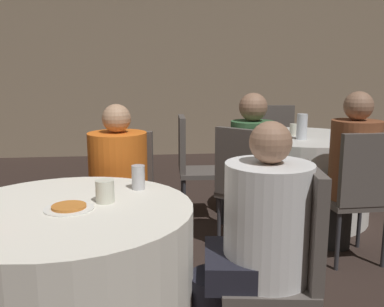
{
  "coord_description": "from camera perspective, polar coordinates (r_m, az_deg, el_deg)",
  "views": [
    {
      "loc": [
        0.4,
        -1.94,
        1.35
      ],
      "look_at": [
        0.68,
        0.54,
        0.86
      ],
      "focal_mm": 40.0,
      "sensor_mm": 36.0,
      "label": 1
    }
  ],
  "objects": [
    {
      "name": "table_far",
      "position": [
        4.07,
        14.39,
        -2.98
      ],
      "size": [
        1.2,
        1.2,
        0.76
      ],
      "color": "white",
      "rests_on": "ground_plane"
    },
    {
      "name": "wall_back",
      "position": [
        6.8,
        -9.87,
        11.45
      ],
      "size": [
        16.0,
        0.06,
        2.8
      ],
      "color": "gray",
      "rests_on": "ground_plane"
    },
    {
      "name": "chair_near_east",
      "position": [
        1.96,
        12.81,
        -12.92
      ],
      "size": [
        0.46,
        0.45,
        0.94
      ],
      "rotation": [
        0.0,
        0.0,
        1.43
      ],
      "color": "#59514C",
      "rests_on": "ground_plane"
    },
    {
      "name": "table_near",
      "position": [
        2.09,
        -15.73,
        -16.86
      ],
      "size": [
        1.1,
        1.1,
        0.76
      ],
      "color": "white",
      "rests_on": "ground_plane"
    },
    {
      "name": "cup_near",
      "position": [
        1.97,
        -11.53,
        -4.96
      ],
      "size": [
        0.08,
        0.08,
        0.1
      ],
      "color": "silver",
      "rests_on": "table_near"
    },
    {
      "name": "person_floral_shirt",
      "position": [
        3.26,
        20.17,
        -2.59
      ],
      "size": [
        0.34,
        0.51,
        1.2
      ],
      "rotation": [
        0.0,
        0.0,
        0.02
      ],
      "color": "#282828",
      "rests_on": "ground_plane"
    },
    {
      "name": "pizza_plate_near",
      "position": [
        1.93,
        -16.09,
        -6.93
      ],
      "size": [
        0.21,
        0.21,
        0.02
      ],
      "color": "white",
      "rests_on": "table_near"
    },
    {
      "name": "chair_near_north",
      "position": [
        2.89,
        -9.22,
        -4.89
      ],
      "size": [
        0.47,
        0.47,
        0.94
      ],
      "rotation": [
        0.0,
        0.0,
        -3.34
      ],
      "color": "#59514C",
      "rests_on": "ground_plane"
    },
    {
      "name": "soda_can_silver",
      "position": [
        2.16,
        -7.17,
        -3.17
      ],
      "size": [
        0.07,
        0.07,
        0.12
      ],
      "color": "silver",
      "rests_on": "table_near"
    },
    {
      "name": "person_green_jacket",
      "position": [
        3.27,
        8.54,
        -2.26
      ],
      "size": [
        0.46,
        0.46,
        1.18
      ],
      "rotation": [
        0.0,
        0.0,
        -0.77
      ],
      "color": "#282828",
      "rests_on": "ground_plane"
    },
    {
      "name": "chair_far_north",
      "position": [
        5.0,
        11.44,
        1.83
      ],
      "size": [
        0.44,
        0.44,
        0.94
      ],
      "rotation": [
        0.0,
        0.0,
        -3.23
      ],
      "color": "#59514C",
      "rests_on": "ground_plane"
    },
    {
      "name": "person_orange_shirt",
      "position": [
        2.73,
        -10.05,
        -5.12
      ],
      "size": [
        0.41,
        0.52,
        1.14
      ],
      "rotation": [
        0.0,
        0.0,
        -3.34
      ],
      "color": "black",
      "rests_on": "ground_plane"
    },
    {
      "name": "chair_far_west",
      "position": [
        3.84,
        -0.11,
        -0.75
      ],
      "size": [
        0.42,
        0.42,
        0.94
      ],
      "rotation": [
        0.0,
        0.0,
        -1.61
      ],
      "color": "#59514C",
      "rests_on": "ground_plane"
    },
    {
      "name": "chair_far_south",
      "position": [
        3.13,
        21.47,
        -4.26
      ],
      "size": [
        0.41,
        0.41,
        0.94
      ],
      "rotation": [
        0.0,
        0.0,
        0.02
      ],
      "color": "#59514C",
      "rests_on": "ground_plane"
    },
    {
      "name": "person_white_shirt",
      "position": [
        1.92,
        8.11,
        -12.04
      ],
      "size": [
        0.53,
        0.4,
        1.14
      ],
      "rotation": [
        0.0,
        0.0,
        1.43
      ],
      "color": "black",
      "rests_on": "ground_plane"
    },
    {
      "name": "bottle_far",
      "position": [
        3.78,
        14.44,
        3.49
      ],
      "size": [
        0.09,
        0.09,
        0.22
      ],
      "color": "silver",
      "rests_on": "table_far"
    },
    {
      "name": "chair_far_southwest",
      "position": [
        3.14,
        7.01,
        -3.52
      ],
      "size": [
        0.57,
        0.57,
        0.94
      ],
      "rotation": [
        0.0,
        0.0,
        -0.77
      ],
      "color": "#59514C",
      "rests_on": "ground_plane"
    },
    {
      "name": "cup_far",
      "position": [
        4.0,
        13.41,
        3.11
      ],
      "size": [
        0.07,
        0.07,
        0.11
      ],
      "color": "silver",
      "rests_on": "table_far"
    }
  ]
}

